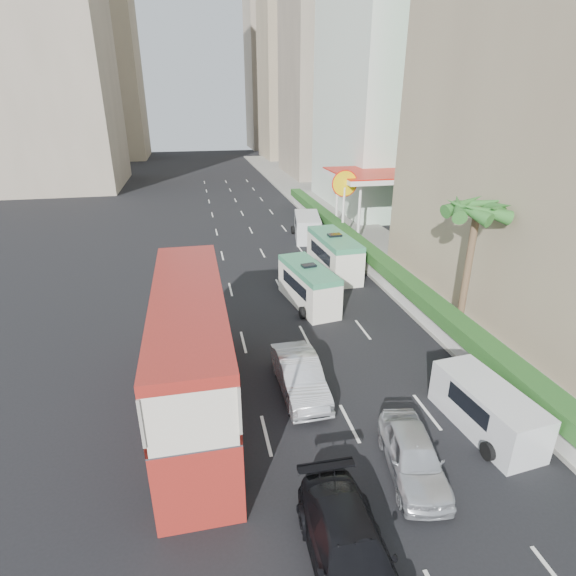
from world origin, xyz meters
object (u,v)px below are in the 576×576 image
object	(u,v)px
car_silver_lane_a	(299,391)
van_asset	(298,280)
panel_van_far	(307,227)
double_decker_bus	(193,355)
minibus_far	(334,255)
minibus_near	(308,285)
shell_station	(369,203)
panel_van_near	(486,408)
car_silver_lane_b	(411,472)
palm_tree	(468,270)
car_black	(349,572)

from	to	relation	value
car_silver_lane_a	van_asset	xyz separation A→B (m)	(2.85, 12.29, 0.00)
car_silver_lane_a	panel_van_far	bearing A→B (deg)	74.25
double_decker_bus	minibus_far	bearing A→B (deg)	54.11
minibus_near	shell_station	world-z (taller)	shell_station
minibus_near	panel_van_near	distance (m)	12.64
car_silver_lane_b	panel_van_far	bearing A→B (deg)	93.35
palm_tree	minibus_far	bearing A→B (deg)	112.66
panel_van_far	palm_tree	xyz separation A→B (m)	(3.64, -18.40, 2.36)
panel_van_near	palm_tree	size ratio (longest dim) A/B	0.69
van_asset	shell_station	xyz separation A→B (m)	(8.92, 10.33, 2.75)
palm_tree	panel_van_far	bearing A→B (deg)	101.19
car_silver_lane_b	minibus_near	size ratio (longest dim) A/B	0.77
van_asset	panel_van_near	world-z (taller)	panel_van_near
car_black	palm_tree	size ratio (longest dim) A/B	0.78
car_black	minibus_near	bearing A→B (deg)	80.10
panel_van_near	double_decker_bus	bearing A→B (deg)	156.60
car_silver_lane_a	panel_van_far	distance (m)	22.83
minibus_far	minibus_near	bearing A→B (deg)	-125.71
car_silver_lane_a	panel_van_far	size ratio (longest dim) A/B	0.91
minibus_far	shell_station	bearing A→B (deg)	53.83
car_silver_lane_b	car_black	bearing A→B (deg)	-127.65
minibus_near	minibus_far	xyz separation A→B (m)	(3.06, 4.75, 0.15)
van_asset	minibus_far	distance (m)	3.17
shell_station	car_silver_lane_b	bearing A→B (deg)	-108.39
panel_van_near	panel_van_far	xyz separation A→B (m)	(-0.22, 25.68, 0.14)
minibus_near	shell_station	distance (m)	17.01
car_silver_lane_a	shell_station	size ratio (longest dim) A/B	0.58
car_silver_lane_a	panel_van_near	world-z (taller)	panel_van_near
double_decker_bus	car_silver_lane_b	xyz separation A→B (m)	(6.78, -4.74, -2.53)
minibus_far	shell_station	distance (m)	11.38
car_silver_lane_a	car_black	world-z (taller)	car_silver_lane_a
minibus_near	double_decker_bus	bearing A→B (deg)	-136.53
panel_van_near	shell_station	bearing A→B (deg)	72.11
double_decker_bus	van_asset	xyz separation A→B (m)	(7.08, 12.67, -2.53)
car_silver_lane_a	van_asset	size ratio (longest dim) A/B	0.93
car_silver_lane_b	minibus_near	bearing A→B (deg)	100.56
van_asset	minibus_far	bearing A→B (deg)	28.55
van_asset	panel_van_near	bearing A→B (deg)	-67.74
minibus_far	shell_station	xyz separation A→B (m)	(6.19, 9.44, 1.41)
car_silver_lane_b	minibus_far	bearing A→B (deg)	91.05
car_silver_lane_b	panel_van_far	distance (m)	27.37
minibus_far	panel_van_far	size ratio (longest dim) A/B	1.19
car_black	panel_van_near	size ratio (longest dim) A/B	1.14
minibus_near	panel_van_near	size ratio (longest dim) A/B	1.22
car_black	van_asset	distance (m)	20.50
car_silver_lane_b	van_asset	size ratio (longest dim) A/B	0.83
double_decker_bus	palm_tree	xyz separation A→B (m)	(13.80, 4.00, 0.85)
minibus_near	panel_van_far	xyz separation A→B (m)	(3.41, 13.58, -0.17)
van_asset	minibus_near	bearing A→B (deg)	-84.22
car_silver_lane_a	minibus_near	xyz separation A→B (m)	(2.53, 8.43, 1.19)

